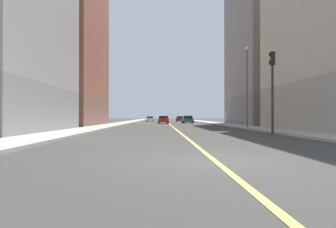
% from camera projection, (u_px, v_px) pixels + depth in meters
% --- Properties ---
extents(ground_plane, '(400.00, 400.00, 0.00)m').
position_uv_depth(ground_plane, '(214.00, 160.00, 8.96)').
color(ground_plane, '#363531').
rests_on(ground_plane, ground).
extents(sidewalk_left, '(2.93, 168.00, 0.15)m').
position_uv_depth(sidewalk_left, '(213.00, 123.00, 58.14)').
color(sidewalk_left, '#9E9B93').
rests_on(sidewalk_left, ground).
extents(sidewalk_right, '(2.93, 168.00, 0.15)m').
position_uv_depth(sidewalk_right, '(124.00, 123.00, 57.74)').
color(sidewalk_right, '#9E9B93').
rests_on(sidewalk_right, ground).
extents(lane_center_stripe, '(0.16, 154.00, 0.01)m').
position_uv_depth(lane_center_stripe, '(168.00, 123.00, 57.94)').
color(lane_center_stripe, '#E5D14C').
rests_on(lane_center_stripe, ground).
extents(building_left_mid, '(8.51, 17.23, 22.70)m').
position_uv_depth(building_left_mid, '(264.00, 47.00, 46.63)').
color(building_left_mid, slate).
rests_on(building_left_mid, ground).
extents(building_right_midblock, '(8.51, 16.82, 24.22)m').
position_uv_depth(building_right_midblock, '(67.00, 33.00, 41.78)').
color(building_right_midblock, brown).
rests_on(building_right_midblock, ground).
extents(traffic_light_left_near, '(0.40, 0.32, 5.64)m').
position_uv_depth(traffic_light_left_near, '(272.00, 81.00, 21.89)').
color(traffic_light_left_near, '#2D2D2D').
rests_on(traffic_light_left_near, ground).
extents(street_lamp_left_near, '(0.36, 0.36, 8.05)m').
position_uv_depth(street_lamp_left_near, '(247.00, 79.00, 31.97)').
color(street_lamp_left_near, '#4C4C51').
rests_on(street_lamp_left_near, ground).
extents(car_white, '(1.78, 4.01, 1.24)m').
position_uv_depth(car_white, '(150.00, 119.00, 78.32)').
color(car_white, white).
rests_on(car_white, ground).
extents(car_maroon, '(1.97, 4.25, 1.30)m').
position_uv_depth(car_maroon, '(180.00, 119.00, 76.27)').
color(car_maroon, maroon).
rests_on(car_maroon, ground).
extents(car_red, '(1.94, 4.47, 1.32)m').
position_uv_depth(car_red, '(163.00, 120.00, 57.12)').
color(car_red, red).
rests_on(car_red, ground).
extents(car_teal, '(1.93, 4.25, 1.37)m').
position_uv_depth(car_teal, '(188.00, 120.00, 58.61)').
color(car_teal, '#196670').
rests_on(car_teal, ground).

